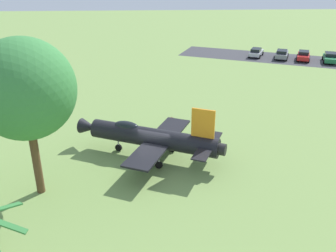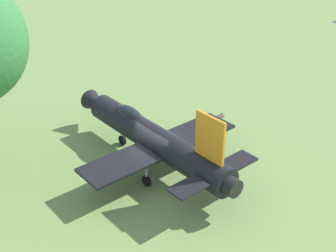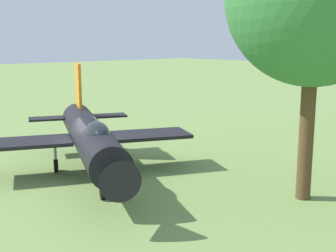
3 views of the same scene
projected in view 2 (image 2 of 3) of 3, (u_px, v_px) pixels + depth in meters
ground_plane at (156, 167)px, 24.63m from camera, size 200.00×200.00×0.00m
display_jet at (151, 136)px, 23.98m from camera, size 12.14×9.49×4.83m
info_plaque at (220, 119)px, 27.91m from camera, size 0.67×0.72×1.14m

